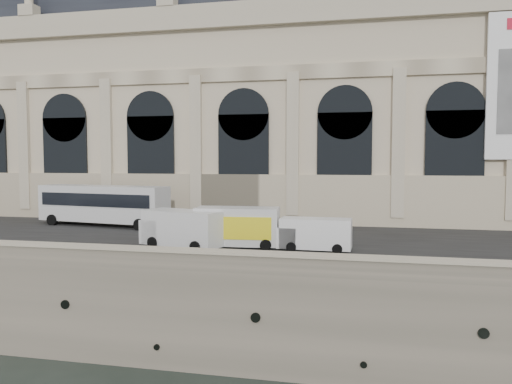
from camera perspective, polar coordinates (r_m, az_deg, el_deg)
ground at (r=30.79m, az=-3.91°, el=-20.25°), size 260.00×260.00×0.00m
quay at (r=63.22m, az=4.95°, el=-4.90°), size 160.00×70.00×6.00m
street at (r=42.26m, az=1.35°, el=-5.07°), size 160.00×24.00×0.06m
parapet at (r=29.31m, az=-3.64°, el=-7.87°), size 160.00×1.40×1.21m
museum at (r=59.93m, az=-1.25°, el=10.68°), size 69.00×18.70×29.10m
bus_left at (r=50.57m, az=-17.08°, el=-1.28°), size 13.68×4.71×3.96m
van_b at (r=37.28m, az=-8.80°, el=-4.15°), size 6.64×4.02×2.78m
van_c at (r=35.95m, az=6.33°, el=-4.80°), size 5.27×2.30×2.32m
box_truck at (r=37.09m, az=-2.79°, el=-4.04°), size 7.51×3.08×2.96m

